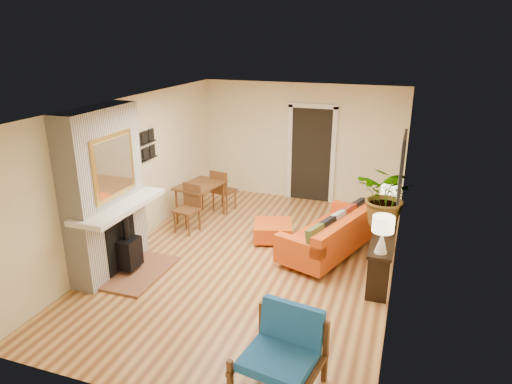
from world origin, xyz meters
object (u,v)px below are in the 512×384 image
Objects in this scene: sofa at (333,235)px; blue_chair at (284,346)px; console_table at (384,240)px; houseplant at (388,196)px; lamp_near at (383,230)px; ottoman at (273,230)px; lamp_far at (390,196)px; dining_table at (203,192)px.

sofa is 3.22m from blue_chair.
houseplant is at bearing 92.57° from console_table.
ottoman is at bearing 145.63° from lamp_near.
lamp_near is (1.98, -1.35, 0.87)m from ottoman.
sofa is at bearing 153.51° from console_table.
houseplant is at bearing -11.15° from ottoman.
lamp_near and lamp_far have the same top height.
dining_table reaches higher than blue_chair.
ottoman is at bearing 162.84° from console_table.
lamp_far is at bearing 17.23° from sofa.
blue_chair is at bearing -54.38° from dining_table.
blue_chair is 1.74× the size of lamp_far.
sofa is at bearing -13.47° from dining_table.
blue_chair is 1.74× the size of lamp_near.
sofa is 1.27× the size of dining_table.
blue_chair is at bearing -71.06° from ottoman.
ottoman is (-1.12, 0.19, -0.15)m from sofa.
houseplant is at bearing 90.59° from lamp_near.
dining_table reaches higher than sofa.
ottoman is at bearing -16.24° from dining_table.
console_table is 0.84m from lamp_far.
houseplant is at bearing -13.48° from sofa.
sofa is at bearing -162.77° from lamp_far.
console_table is at bearing -16.75° from dining_table.
blue_chair is 0.54× the size of dining_table.
lamp_near is (0.85, -1.17, 0.71)m from sofa.
lamp_far is (3.58, -0.39, 0.46)m from dining_table.
ottoman is 2.10m from console_table.
houseplant is (-0.01, -0.47, 0.16)m from lamp_far.
blue_chair reaches higher than ottoman.
ottoman is 0.84× the size of houseplant.
houseplant reaches higher than blue_chair.
houseplant is (1.97, -0.39, 1.03)m from ottoman.
console_table is at bearing -26.49° from sofa.
lamp_near is at bearing 68.48° from blue_chair.
lamp_far is at bearing 2.27° from ottoman.
houseplant reaches higher than console_table.
dining_table is 3.22× the size of lamp_far.
lamp_near reaches higher than sofa.
blue_chair is 3.21m from houseplant.
lamp_near reaches higher than ottoman.
houseplant is (0.84, -0.20, 0.87)m from sofa.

